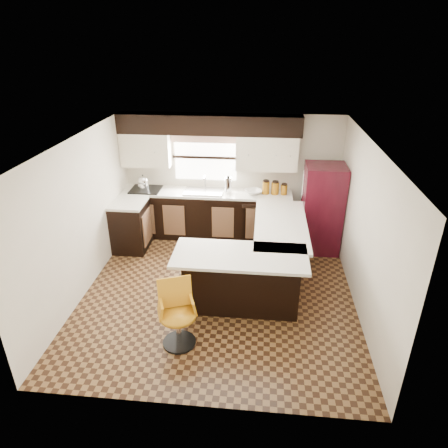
# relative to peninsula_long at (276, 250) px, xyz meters

# --- Properties ---
(floor) EXTENTS (4.40, 4.40, 0.00)m
(floor) POSITION_rel_peninsula_long_xyz_m (-0.90, -0.62, -0.45)
(floor) COLOR #49301A
(floor) RESTS_ON ground
(ceiling) EXTENTS (4.40, 4.40, 0.00)m
(ceiling) POSITION_rel_peninsula_long_xyz_m (-0.90, -0.62, 1.95)
(ceiling) COLOR silver
(ceiling) RESTS_ON wall_back
(wall_back) EXTENTS (4.40, 0.00, 4.40)m
(wall_back) POSITION_rel_peninsula_long_xyz_m (-0.90, 1.58, 0.75)
(wall_back) COLOR beige
(wall_back) RESTS_ON floor
(wall_front) EXTENTS (4.40, 0.00, 4.40)m
(wall_front) POSITION_rel_peninsula_long_xyz_m (-0.90, -2.83, 0.75)
(wall_front) COLOR beige
(wall_front) RESTS_ON floor
(wall_left) EXTENTS (0.00, 4.40, 4.40)m
(wall_left) POSITION_rel_peninsula_long_xyz_m (-3.00, -0.62, 0.75)
(wall_left) COLOR beige
(wall_left) RESTS_ON floor
(wall_right) EXTENTS (0.00, 4.40, 4.40)m
(wall_right) POSITION_rel_peninsula_long_xyz_m (1.20, -0.62, 0.75)
(wall_right) COLOR beige
(wall_right) RESTS_ON floor
(base_cab_back) EXTENTS (3.30, 0.60, 0.90)m
(base_cab_back) POSITION_rel_peninsula_long_xyz_m (-1.35, 1.28, 0.00)
(base_cab_back) COLOR black
(base_cab_back) RESTS_ON floor
(base_cab_left) EXTENTS (0.60, 0.70, 0.90)m
(base_cab_left) POSITION_rel_peninsula_long_xyz_m (-2.70, 0.62, 0.00)
(base_cab_left) COLOR black
(base_cab_left) RESTS_ON floor
(counter_back) EXTENTS (3.30, 0.60, 0.04)m
(counter_back) POSITION_rel_peninsula_long_xyz_m (-1.35, 1.28, 0.47)
(counter_back) COLOR silver
(counter_back) RESTS_ON base_cab_back
(counter_left) EXTENTS (0.60, 0.70, 0.04)m
(counter_left) POSITION_rel_peninsula_long_xyz_m (-2.70, 0.62, 0.47)
(counter_left) COLOR silver
(counter_left) RESTS_ON base_cab_left
(soffit) EXTENTS (3.40, 0.35, 0.36)m
(soffit) POSITION_rel_peninsula_long_xyz_m (-1.30, 1.40, 1.77)
(soffit) COLOR black
(soffit) RESTS_ON wall_back
(upper_cab_left) EXTENTS (0.94, 0.35, 0.64)m
(upper_cab_left) POSITION_rel_peninsula_long_xyz_m (-2.52, 1.40, 1.27)
(upper_cab_left) COLOR beige
(upper_cab_left) RESTS_ON wall_back
(upper_cab_right) EXTENTS (1.14, 0.35, 0.64)m
(upper_cab_right) POSITION_rel_peninsula_long_xyz_m (-0.22, 1.40, 1.27)
(upper_cab_right) COLOR beige
(upper_cab_right) RESTS_ON wall_back
(window_pane) EXTENTS (1.20, 0.02, 0.90)m
(window_pane) POSITION_rel_peninsula_long_xyz_m (-1.40, 1.56, 1.10)
(window_pane) COLOR white
(window_pane) RESTS_ON wall_back
(valance) EXTENTS (1.30, 0.06, 0.18)m
(valance) POSITION_rel_peninsula_long_xyz_m (-1.40, 1.52, 1.49)
(valance) COLOR #D19B93
(valance) RESTS_ON wall_back
(sink) EXTENTS (0.75, 0.45, 0.03)m
(sink) POSITION_rel_peninsula_long_xyz_m (-1.40, 1.25, 0.51)
(sink) COLOR #B2B2B7
(sink) RESTS_ON counter_back
(dishwasher) EXTENTS (0.58, 0.03, 0.78)m
(dishwasher) POSITION_rel_peninsula_long_xyz_m (-0.35, 0.99, -0.02)
(dishwasher) COLOR black
(dishwasher) RESTS_ON floor
(cooktop) EXTENTS (0.58, 0.50, 0.02)m
(cooktop) POSITION_rel_peninsula_long_xyz_m (-2.55, 1.25, 0.51)
(cooktop) COLOR black
(cooktop) RESTS_ON counter_back
(peninsula_long) EXTENTS (0.60, 1.95, 0.90)m
(peninsula_long) POSITION_rel_peninsula_long_xyz_m (0.00, 0.00, 0.00)
(peninsula_long) COLOR black
(peninsula_long) RESTS_ON floor
(peninsula_return) EXTENTS (1.65, 0.60, 0.90)m
(peninsula_return) POSITION_rel_peninsula_long_xyz_m (-0.53, -0.97, 0.00)
(peninsula_return) COLOR black
(peninsula_return) RESTS_ON floor
(counter_pen_long) EXTENTS (0.84, 1.95, 0.04)m
(counter_pen_long) POSITION_rel_peninsula_long_xyz_m (0.05, 0.00, 0.47)
(counter_pen_long) COLOR silver
(counter_pen_long) RESTS_ON peninsula_long
(counter_pen_return) EXTENTS (1.89, 0.84, 0.04)m
(counter_pen_return) POSITION_rel_peninsula_long_xyz_m (-0.55, -1.06, 0.47)
(counter_pen_return) COLOR silver
(counter_pen_return) RESTS_ON peninsula_return
(refrigerator) EXTENTS (0.71, 0.68, 1.65)m
(refrigerator) POSITION_rel_peninsula_long_xyz_m (0.83, 0.95, 0.37)
(refrigerator) COLOR #3B0915
(refrigerator) RESTS_ON floor
(bar_chair) EXTENTS (0.62, 0.62, 0.90)m
(bar_chair) POSITION_rel_peninsula_long_xyz_m (-1.29, -1.87, 0.00)
(bar_chair) COLOR #C68215
(bar_chair) RESTS_ON floor
(kettle) EXTENTS (0.21, 0.21, 0.29)m
(kettle) POSITION_rel_peninsula_long_xyz_m (-2.59, 1.26, 0.66)
(kettle) COLOR silver
(kettle) RESTS_ON cooktop
(percolator) EXTENTS (0.13, 0.13, 0.31)m
(percolator) POSITION_rel_peninsula_long_xyz_m (-0.93, 1.28, 0.65)
(percolator) COLOR silver
(percolator) RESTS_ON counter_back
(mixing_bowl) EXTENTS (0.41, 0.41, 0.08)m
(mixing_bowl) POSITION_rel_peninsula_long_xyz_m (-0.44, 1.28, 0.53)
(mixing_bowl) COLOR white
(mixing_bowl) RESTS_ON counter_back
(canister_large) EXTENTS (0.14, 0.14, 0.24)m
(canister_large) POSITION_rel_peninsula_long_xyz_m (-0.21, 1.30, 0.62)
(canister_large) COLOR #9A600E
(canister_large) RESTS_ON counter_back
(canister_med) EXTENTS (0.14, 0.14, 0.23)m
(canister_med) POSITION_rel_peninsula_long_xyz_m (-0.03, 1.30, 0.61)
(canister_med) COLOR #9A600E
(canister_med) RESTS_ON counter_back
(canister_small) EXTENTS (0.12, 0.12, 0.19)m
(canister_small) POSITION_rel_peninsula_long_xyz_m (0.14, 1.30, 0.59)
(canister_small) COLOR #9A600E
(canister_small) RESTS_ON counter_back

